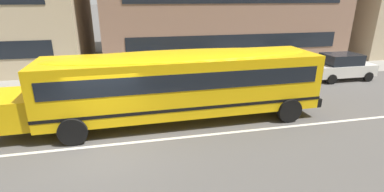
% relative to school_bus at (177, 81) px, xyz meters
% --- Properties ---
extents(ground_plane, '(400.00, 400.00, 0.00)m').
position_rel_school_bus_xyz_m(ground_plane, '(-2.85, -1.66, -1.75)').
color(ground_plane, '#54514F').
extents(sidewalk_far, '(120.00, 3.00, 0.01)m').
position_rel_school_bus_xyz_m(sidewalk_far, '(-2.85, 6.61, -1.74)').
color(sidewalk_far, gray).
rests_on(sidewalk_far, ground_plane).
extents(lane_centreline, '(110.00, 0.16, 0.01)m').
position_rel_school_bus_xyz_m(lane_centreline, '(-2.85, -1.66, -1.74)').
color(lane_centreline, silver).
rests_on(lane_centreline, ground_plane).
extents(school_bus, '(13.18, 3.12, 2.94)m').
position_rel_school_bus_xyz_m(school_bus, '(0.00, 0.00, 0.00)').
color(school_bus, yellow).
rests_on(school_bus, ground_plane).
extents(parked_car_white_far_corner, '(3.90, 1.88, 1.64)m').
position_rel_school_bus_xyz_m(parked_car_white_far_corner, '(11.21, 4.00, -0.90)').
color(parked_car_white_far_corner, silver).
rests_on(parked_car_white_far_corner, ground_plane).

